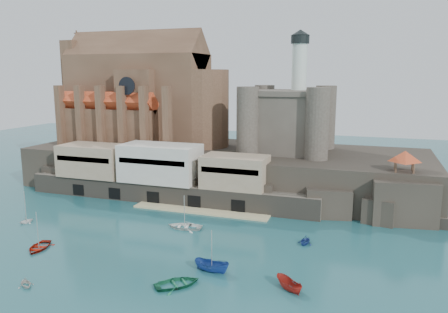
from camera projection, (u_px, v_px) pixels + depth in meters
ground at (151, 240)px, 76.79m from camera, size 300.00×300.00×0.00m
promontory at (223, 168)px, 112.51m from camera, size 100.00×36.00×10.00m
quay at (159, 175)px, 100.38m from camera, size 70.00×12.00×13.05m
church at (144, 99)px, 119.35m from camera, size 47.00×25.93×30.51m
castle_keep at (289, 118)px, 106.40m from camera, size 21.20×21.20×29.30m
rock_outcrop at (402, 201)px, 86.54m from camera, size 14.50×10.50×8.70m
pavilion at (405, 158)px, 85.09m from camera, size 6.40×6.40×5.40m
boat_0 at (39, 249)px, 73.04m from camera, size 4.31×2.22×5.80m
boat_1 at (26, 286)px, 60.10m from camera, size 2.62×2.92×2.89m
boat_2 at (212, 271)px, 64.59m from camera, size 2.39×2.34×5.63m
boat_3 at (178, 286)px, 60.21m from camera, size 4.13×4.25×6.43m
boat_4 at (27, 223)px, 85.83m from camera, size 2.82×2.11×2.92m
boat_5 at (289, 289)px, 59.15m from camera, size 2.57×2.56×4.78m
boat_6 at (185, 228)px, 82.89m from camera, size 1.79×4.82×6.61m
boat_7 at (305, 244)px, 75.18m from camera, size 3.27×2.40×3.42m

